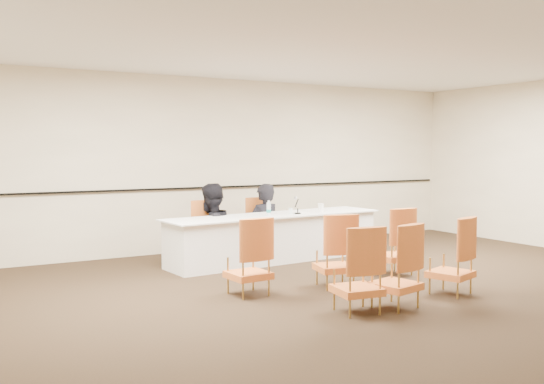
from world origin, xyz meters
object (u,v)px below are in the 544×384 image
(panelist_main, at_px, (264,234))
(microphone, at_px, (298,205))
(drinking_glass, at_px, (291,211))
(aud_chair_front_left, at_px, (248,256))
(panelist_second_chair, at_px, (211,231))
(aud_chair_front_right, at_px, (394,241))
(aud_chair_back_left, at_px, (357,269))
(coffee_cup, at_px, (321,208))
(aud_chair_back_right, at_px, (451,255))
(panelist_second, at_px, (211,237))
(water_bottle, at_px, (269,208))
(aud_chair_back_mid, at_px, (395,265))
(panelist_main_chair, at_px, (264,226))
(aud_chair_front_mid, at_px, (335,250))
(panel_table, at_px, (275,237))

(panelist_main, distance_m, microphone, 0.89)
(drinking_glass, bearing_deg, aud_chair_front_left, -134.36)
(panelist_main, height_order, microphone, panelist_main)
(panelist_second_chair, bearing_deg, aud_chair_front_right, -55.75)
(aud_chair_front_right, relative_size, aud_chair_back_left, 1.00)
(panelist_second_chair, height_order, coffee_cup, panelist_second_chair)
(panelist_second_chair, distance_m, aud_chair_back_left, 3.58)
(coffee_cup, xyz_separation_m, aud_chair_front_left, (-2.25, -1.70, -0.33))
(panelist_main, xyz_separation_m, panelist_second_chair, (-1.01, -0.08, 0.12))
(aud_chair_back_right, bearing_deg, panelist_second_chair, 97.22)
(coffee_cup, distance_m, aud_chair_back_left, 3.41)
(panelist_second, height_order, coffee_cup, panelist_second)
(panelist_second_chair, height_order, water_bottle, water_bottle)
(panelist_main, height_order, drinking_glass, panelist_main)
(panelist_second, xyz_separation_m, aud_chair_back_mid, (0.59, -3.63, 0.10))
(water_bottle, bearing_deg, aud_chair_back_left, -102.15)
(aud_chair_front_left, distance_m, aud_chair_front_right, 2.34)
(panelist_main, height_order, coffee_cup, panelist_main)
(panelist_second, xyz_separation_m, aud_chair_front_right, (1.79, -2.25, 0.10))
(panelist_main_chair, height_order, aud_chair_front_mid, same)
(panelist_second, bearing_deg, drinking_glass, 127.82)
(panelist_main, bearing_deg, aud_chair_back_mid, 76.41)
(panelist_second, height_order, microphone, panelist_second)
(aud_chair_back_left, bearing_deg, aud_chair_front_right, 47.31)
(aud_chair_front_left, bearing_deg, panelist_second, 73.54)
(panel_table, distance_m, aud_chair_front_right, 1.98)
(panelist_second, xyz_separation_m, panelist_second_chair, (0.00, 0.00, 0.10))
(panelist_main, relative_size, drinking_glass, 16.78)
(panel_table, height_order, aud_chair_back_left, aud_chair_back_left)
(panelist_main, bearing_deg, microphone, 101.42)
(aud_chair_back_left, relative_size, aud_chair_back_right, 1.00)
(aud_chair_front_left, xyz_separation_m, aud_chair_back_left, (0.64, -1.29, 0.00))
(panelist_main, relative_size, aud_chair_back_right, 1.77)
(panelist_main_chair, height_order, aud_chair_back_mid, same)
(panelist_main, height_order, aud_chair_back_left, panelist_main)
(panelist_main_chair, relative_size, microphone, 3.45)
(panel_table, height_order, coffee_cup, coffee_cup)
(panelist_second_chair, distance_m, aud_chair_front_mid, 2.54)
(coffee_cup, distance_m, aud_chair_front_right, 1.69)
(panelist_main, distance_m, aud_chair_front_mid, 2.57)
(microphone, distance_m, aud_chair_back_right, 2.93)
(panel_table, distance_m, aud_chair_back_mid, 3.17)
(aud_chair_back_left, bearing_deg, aud_chair_back_right, 12.75)
(panelist_main, bearing_deg, panel_table, 71.44)
(panelist_main, bearing_deg, aud_chair_front_left, 49.58)
(aud_chair_front_right, bearing_deg, panelist_second, 129.92)
(aud_chair_back_mid, bearing_deg, coffee_cup, 57.97)
(panelist_second, xyz_separation_m, drinking_glass, (1.12, -0.60, 0.41))
(aud_chair_front_mid, xyz_separation_m, aud_chair_back_mid, (-0.03, -1.17, 0.00))
(panelist_main, relative_size, panelist_second_chair, 1.77)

